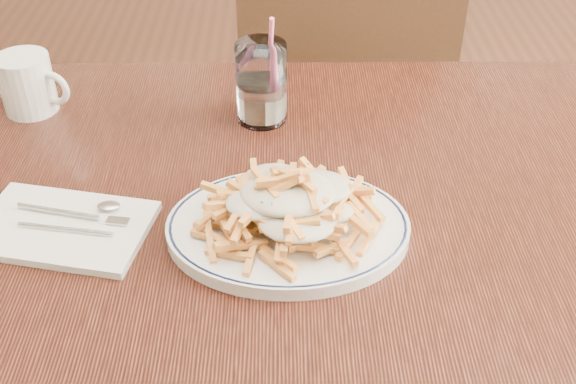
{
  "coord_description": "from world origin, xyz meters",
  "views": [
    {
      "loc": [
        -0.0,
        -0.81,
        1.37
      ],
      "look_at": [
        0.01,
        -0.09,
        0.82
      ],
      "focal_mm": 45.0,
      "sensor_mm": 36.0,
      "label": 1
    }
  ],
  "objects_px": {
    "fries_plate": "(288,228)",
    "loaded_fries": "(288,200)",
    "table": "(283,235)",
    "water_glass": "(262,87)",
    "chair_far": "(348,53)",
    "coffee_mug": "(28,84)"
  },
  "relations": [
    {
      "from": "fries_plate",
      "to": "loaded_fries",
      "type": "xyz_separation_m",
      "value": [
        -0.0,
        0.0,
        0.05
      ]
    },
    {
      "from": "table",
      "to": "loaded_fries",
      "type": "distance_m",
      "value": 0.16
    },
    {
      "from": "water_glass",
      "to": "loaded_fries",
      "type": "bearing_deg",
      "value": -82.43
    },
    {
      "from": "fries_plate",
      "to": "water_glass",
      "type": "distance_m",
      "value": 0.3
    },
    {
      "from": "chair_far",
      "to": "water_glass",
      "type": "xyz_separation_m",
      "value": [
        -0.19,
        -0.55,
        0.22
      ]
    },
    {
      "from": "fries_plate",
      "to": "coffee_mug",
      "type": "distance_m",
      "value": 0.53
    },
    {
      "from": "table",
      "to": "chair_far",
      "type": "distance_m",
      "value": 0.78
    },
    {
      "from": "water_glass",
      "to": "chair_far",
      "type": "bearing_deg",
      "value": 70.86
    },
    {
      "from": "chair_far",
      "to": "water_glass",
      "type": "distance_m",
      "value": 0.63
    },
    {
      "from": "table",
      "to": "loaded_fries",
      "type": "bearing_deg",
      "value": -86.32
    },
    {
      "from": "fries_plate",
      "to": "loaded_fries",
      "type": "bearing_deg",
      "value": 180.0
    },
    {
      "from": "chair_far",
      "to": "water_glass",
      "type": "height_order",
      "value": "chair_far"
    },
    {
      "from": "table",
      "to": "loaded_fries",
      "type": "height_order",
      "value": "loaded_fries"
    },
    {
      "from": "fries_plate",
      "to": "coffee_mug",
      "type": "xyz_separation_m",
      "value": [
        -0.42,
        0.32,
        0.04
      ]
    },
    {
      "from": "chair_far",
      "to": "coffee_mug",
      "type": "bearing_deg",
      "value": -137.66
    },
    {
      "from": "table",
      "to": "water_glass",
      "type": "height_order",
      "value": "water_glass"
    },
    {
      "from": "table",
      "to": "water_glass",
      "type": "bearing_deg",
      "value": 99.29
    },
    {
      "from": "fries_plate",
      "to": "loaded_fries",
      "type": "distance_m",
      "value": 0.05
    },
    {
      "from": "chair_far",
      "to": "loaded_fries",
      "type": "height_order",
      "value": "chair_far"
    },
    {
      "from": "water_glass",
      "to": "coffee_mug",
      "type": "xyz_separation_m",
      "value": [
        -0.38,
        0.03,
        -0.01
      ]
    },
    {
      "from": "chair_far",
      "to": "fries_plate",
      "type": "bearing_deg",
      "value": -100.27
    },
    {
      "from": "loaded_fries",
      "to": "coffee_mug",
      "type": "bearing_deg",
      "value": 142.29
    }
  ]
}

